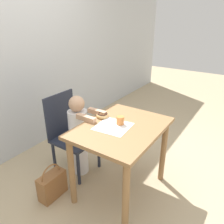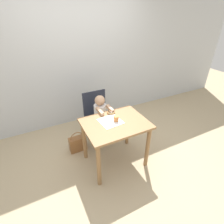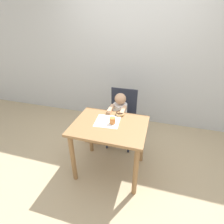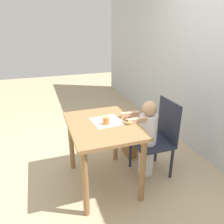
{
  "view_description": "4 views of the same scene",
  "coord_description": "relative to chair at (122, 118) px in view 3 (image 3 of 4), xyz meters",
  "views": [
    {
      "loc": [
        -1.55,
        -0.93,
        1.71
      ],
      "look_at": [
        0.0,
        0.11,
        0.88
      ],
      "focal_mm": 35.0,
      "sensor_mm": 36.0,
      "label": 1
    },
    {
      "loc": [
        -0.98,
        -1.83,
        2.17
      ],
      "look_at": [
        0.0,
        0.11,
        0.88
      ],
      "focal_mm": 28.0,
      "sensor_mm": 36.0,
      "label": 2
    },
    {
      "loc": [
        0.54,
        -1.74,
        1.95
      ],
      "look_at": [
        0.0,
        0.11,
        0.88
      ],
      "focal_mm": 28.0,
      "sensor_mm": 36.0,
      "label": 3
    },
    {
      "loc": [
        2.01,
        -0.59,
        1.74
      ],
      "look_at": [
        0.0,
        0.11,
        0.88
      ],
      "focal_mm": 35.0,
      "sensor_mm": 36.0,
      "label": 4
    }
  ],
  "objects": [
    {
      "name": "dining_table",
      "position": [
        -0.0,
        -0.68,
        0.16
      ],
      "size": [
        0.92,
        0.71,
        0.76
      ],
      "color": "olive",
      "rests_on": "ground_plane"
    },
    {
      "name": "wall_back",
      "position": [
        -0.0,
        0.81,
        0.78
      ],
      "size": [
        8.0,
        0.05,
        2.5
      ],
      "color": "silver",
      "rests_on": "ground_plane"
    },
    {
      "name": "child_figure",
      "position": [
        0.0,
        -0.14,
        0.03
      ],
      "size": [
        0.23,
        0.41,
        0.95
      ],
      "color": "white",
      "rests_on": "ground_plane"
    },
    {
      "name": "napkin",
      "position": [
        -0.05,
        -0.62,
        0.29
      ],
      "size": [
        0.33,
        0.33,
        0.0
      ],
      "color": "white",
      "rests_on": "dining_table"
    },
    {
      "name": "handbag",
      "position": [
        -0.46,
        -0.16,
        -0.33
      ],
      "size": [
        0.29,
        0.13,
        0.38
      ],
      "color": "brown",
      "rests_on": "ground_plane"
    },
    {
      "name": "donut",
      "position": [
        0.06,
        -0.42,
        0.32
      ],
      "size": [
        0.13,
        0.13,
        0.05
      ],
      "color": "#DBB270",
      "rests_on": "dining_table"
    },
    {
      "name": "cup",
      "position": [
        0.03,
        -0.65,
        0.33
      ],
      "size": [
        0.07,
        0.07,
        0.08
      ],
      "color": "orange",
      "rests_on": "dining_table"
    },
    {
      "name": "ground_plane",
      "position": [
        -0.0,
        -0.68,
        -0.47
      ],
      "size": [
        12.0,
        12.0,
        0.0
      ],
      "primitive_type": "plane",
      "color": "tan"
    },
    {
      "name": "chair",
      "position": [
        0.0,
        0.0,
        0.0
      ],
      "size": [
        0.43,
        0.44,
        0.93
      ],
      "color": "#232838",
      "rests_on": "ground_plane"
    }
  ]
}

